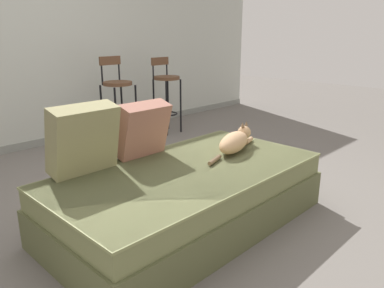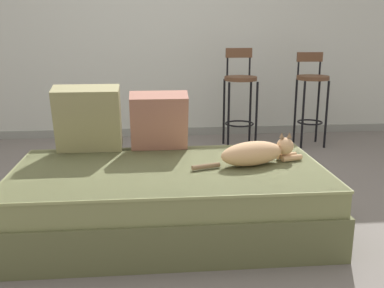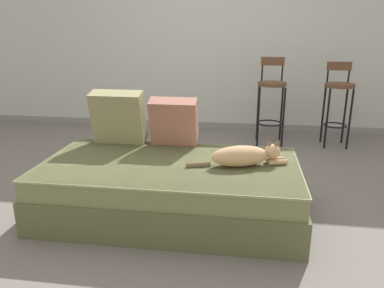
% 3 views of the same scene
% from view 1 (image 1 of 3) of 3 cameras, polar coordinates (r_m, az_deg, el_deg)
% --- Properties ---
extents(ground_plane, '(16.00, 16.00, 0.00)m').
position_cam_1_polar(ground_plane, '(3.00, -6.19, -9.29)').
color(ground_plane, '#66605B').
rests_on(ground_plane, ground).
extents(wall_back_panel, '(8.00, 0.10, 2.60)m').
position_cam_1_polar(wall_back_panel, '(4.67, -25.31, 15.04)').
color(wall_back_panel, '#B7BCB2').
rests_on(wall_back_panel, ground).
extents(wall_baseboard_trim, '(8.00, 0.02, 0.09)m').
position_cam_1_polar(wall_baseboard_trim, '(4.79, -23.23, -0.01)').
color(wall_baseboard_trim, gray).
rests_on(wall_baseboard_trim, ground).
extents(couch, '(1.92, 1.03, 0.42)m').
position_cam_1_polar(couch, '(2.64, -0.73, -7.86)').
color(couch, brown).
rests_on(couch, ground).
extents(throw_pillow_corner, '(0.44, 0.25, 0.46)m').
position_cam_1_polar(throw_pillow_corner, '(2.51, -16.24, 0.72)').
color(throw_pillow_corner, '#847F56').
rests_on(throw_pillow_corner, couch).
extents(throw_pillow_middle, '(0.39, 0.24, 0.41)m').
position_cam_1_polar(throw_pillow_middle, '(2.77, -7.58, 2.23)').
color(throw_pillow_middle, '#936051').
rests_on(throw_pillow_middle, couch).
extents(cat, '(0.73, 0.30, 0.19)m').
position_cam_1_polar(cat, '(2.94, 6.58, 0.41)').
color(cat, tan).
rests_on(cat, couch).
extents(bar_stool_near_window, '(0.34, 0.34, 1.04)m').
position_cam_1_polar(bar_stool_near_window, '(4.55, -11.29, 7.40)').
color(bar_stool_near_window, black).
rests_on(bar_stool_near_window, ground).
extents(bar_stool_by_doorway, '(0.34, 0.34, 0.99)m').
position_cam_1_polar(bar_stool_by_doorway, '(5.02, -3.96, 8.64)').
color(bar_stool_by_doorway, black).
rests_on(bar_stool_by_doorway, ground).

